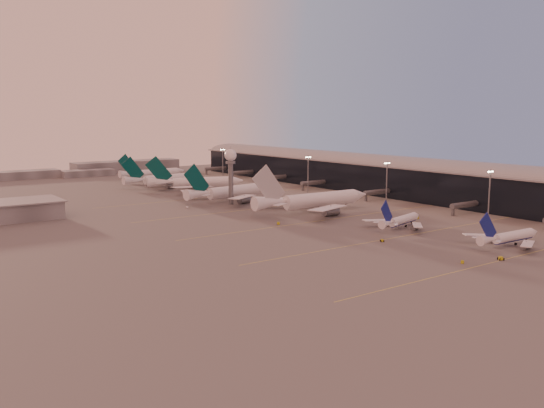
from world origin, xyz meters
TOP-DOWN VIEW (x-y plane):
  - ground at (0.00, 0.00)m, footprint 700.00×700.00m
  - taxiway_markings at (30.00, 56.00)m, footprint 180.00×185.25m
  - terminal at (107.88, 110.09)m, footprint 57.00×362.00m
  - radar_tower at (5.00, 120.00)m, footprint 6.40×6.40m
  - mast_a at (58.00, 0.00)m, footprint 3.60×0.56m
  - mast_b at (55.00, 55.00)m, footprint 3.60×0.56m
  - mast_c at (50.00, 110.00)m, footprint 3.60×0.56m
  - mast_d at (48.00, 200.00)m, footprint 3.60×0.56m
  - distant_horizon at (2.62, 325.14)m, footprint 165.00×37.50m
  - narrowbody_near at (35.14, -24.38)m, footprint 35.38×28.23m
  - narrowbody_mid at (28.74, 21.90)m, footprint 33.87×26.68m
  - widebody_white at (25.57, 75.30)m, footprint 70.81×56.71m
  - greentail_a at (11.27, 130.72)m, footprint 61.26×49.10m
  - greentail_b at (17.60, 181.59)m, footprint 59.44×47.17m
  - greentail_c at (10.11, 213.88)m, footprint 58.63×47.26m
  - greentail_d at (22.60, 258.59)m, footprint 55.15×44.35m
  - gsv_truck_a at (0.10, -29.91)m, footprint 5.18×3.80m
  - gsv_tug_near at (13.63, -34.81)m, footprint 3.90×4.57m
  - gsv_tug_mid at (2.54, 7.70)m, footprint 3.67×3.33m
  - gsv_truck_b at (51.72, 32.09)m, footprint 6.14×3.20m
  - gsv_truck_c at (-8.58, 58.75)m, footprint 4.98×6.13m
  - gsv_catering_b at (60.67, 61.50)m, footprint 4.44×2.26m
  - gsv_truck_d at (-20.52, 122.25)m, footprint 2.45×5.33m
  - gsv_tug_hangar at (46.05, 146.27)m, footprint 4.32×3.73m

SIDE VIEW (x-z plane):
  - ground at x=0.00m, z-range 0.00..0.00m
  - taxiway_markings at x=30.00m, z-range 0.00..0.02m
  - gsv_tug_mid at x=2.54m, z-range 0.01..0.91m
  - gsv_tug_hangar at x=46.05m, z-range 0.02..1.08m
  - gsv_tug_near at x=13.63m, z-range 0.02..1.14m
  - gsv_truck_a at x=0.10m, z-range 0.02..2.00m
  - gsv_truck_d at x=-20.52m, z-range 0.02..2.10m
  - gsv_truck_b at x=51.72m, z-range 0.02..2.38m
  - gsv_truck_c at x=-8.58m, z-range 0.02..2.41m
  - gsv_catering_b at x=60.67m, z-range 0.00..3.57m
  - narrowbody_mid at x=28.74m, z-range -4.02..9.50m
  - narrowbody_near at x=35.14m, z-range -4.11..9.71m
  - greentail_d at x=22.60m, z-range -6.48..13.56m
  - greentail_c at x=10.11m, z-range -6.88..14.40m
  - distant_horizon at x=2.62m, z-range -0.61..8.39m
  - greentail_a at x=11.27m, z-range -7.24..15.14m
  - greentail_b at x=17.60m, z-range -7.28..15.24m
  - widebody_white at x=25.57m, z-range -8.13..16.77m
  - terminal at x=107.88m, z-range -1.00..22.04m
  - mast_a at x=58.00m, z-range 1.24..26.24m
  - mast_b at x=55.00m, z-range 1.24..26.24m
  - mast_c at x=50.00m, z-range 1.24..26.24m
  - mast_d at x=48.00m, z-range 1.24..26.24m
  - radar_tower at x=5.00m, z-range 5.40..36.50m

